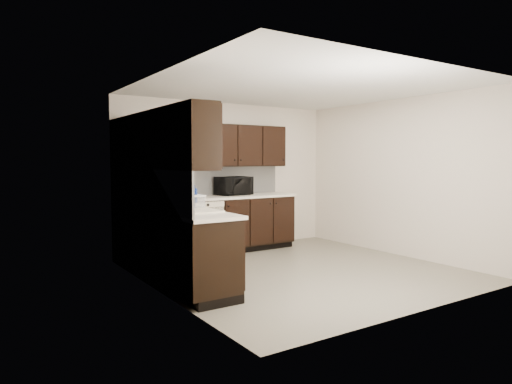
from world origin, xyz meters
TOP-DOWN VIEW (x-y plane):
  - floor at (0.00, 0.00)m, footprint 4.00×4.00m
  - ceiling at (0.00, 0.00)m, footprint 4.00×4.00m
  - wall_back at (0.00, 2.00)m, footprint 4.00×0.02m
  - wall_left at (-2.00, 0.00)m, footprint 0.02×4.00m
  - wall_right at (2.00, 0.00)m, footprint 0.02×4.00m
  - wall_front at (0.00, -2.00)m, footprint 4.00×0.02m
  - lower_cabinets at (-1.01, 1.11)m, footprint 3.00×2.80m
  - countertop at (-1.01, 1.11)m, footprint 3.03×2.83m
  - backsplash at (-1.22, 1.32)m, footprint 3.00×2.80m
  - upper_cabinets at (-1.10, 1.20)m, footprint 3.00×2.80m
  - dishwasher at (-0.70, 1.41)m, footprint 0.58×0.04m
  - sink at (-1.68, -0.01)m, footprint 0.54×0.82m
  - microwave at (-0.02, 1.75)m, footprint 0.59×0.42m
  - soap_bottle_a at (-1.54, 0.20)m, footprint 0.13×0.13m
  - soap_bottle_b at (-1.84, 0.86)m, footprint 0.12×0.12m
  - toaster_oven at (-1.55, 1.74)m, footprint 0.48×0.43m
  - storage_bin at (-1.67, 0.14)m, footprint 0.47×0.38m
  - blue_pitcher at (-1.62, 0.14)m, footprint 0.25×0.25m
  - teal_tumbler at (-1.54, 1.35)m, footprint 0.11×0.11m
  - paper_towel_roll at (-1.55, 1.35)m, footprint 0.17×0.17m

SIDE VIEW (x-z plane):
  - floor at x=0.00m, z-range 0.00..0.00m
  - lower_cabinets at x=-1.01m, z-range -0.04..0.86m
  - dishwasher at x=-0.70m, z-range 0.16..0.94m
  - sink at x=-1.68m, z-range 0.67..1.09m
  - countertop at x=-1.01m, z-range 0.90..0.94m
  - storage_bin at x=-1.67m, z-range 0.94..1.10m
  - teal_tumbler at x=-1.54m, z-range 0.94..1.15m
  - soap_bottle_a at x=-1.54m, z-range 0.94..1.16m
  - toaster_oven at x=-1.55m, z-range 0.94..1.19m
  - soap_bottle_b at x=-1.84m, z-range 0.94..1.19m
  - blue_pitcher at x=-1.62m, z-range 0.94..1.23m
  - microwave at x=-0.02m, z-range 0.94..1.25m
  - paper_towel_roll at x=-1.55m, z-range 0.94..1.28m
  - backsplash at x=-1.22m, z-range 0.94..1.42m
  - wall_back at x=0.00m, z-range 0.00..2.50m
  - wall_left at x=-2.00m, z-range 0.00..2.50m
  - wall_right at x=2.00m, z-range 0.00..2.50m
  - wall_front at x=0.00m, z-range 0.00..2.50m
  - upper_cabinets at x=-1.10m, z-range 1.42..2.12m
  - ceiling at x=0.00m, z-range 2.50..2.50m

